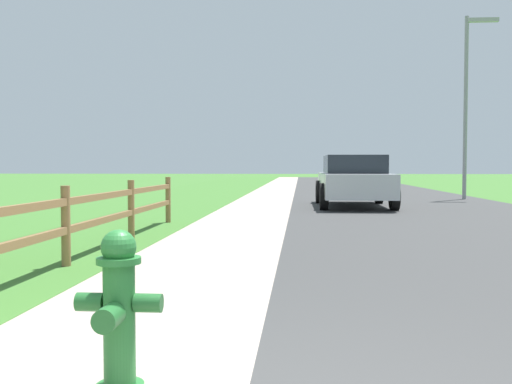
% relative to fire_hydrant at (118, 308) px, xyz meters
% --- Properties ---
extents(ground_plane, '(120.00, 120.00, 0.00)m').
position_rel_fire_hydrant_xyz_m(ground_plane, '(0.70, 24.37, -0.45)').
color(ground_plane, '#3F732E').
extents(road_asphalt, '(7.00, 66.00, 0.01)m').
position_rel_fire_hydrant_xyz_m(road_asphalt, '(4.20, 26.37, -0.45)').
color(road_asphalt, '#3B3B3B').
rests_on(road_asphalt, ground).
extents(curb_concrete, '(6.00, 66.00, 0.01)m').
position_rel_fire_hydrant_xyz_m(curb_concrete, '(-2.30, 26.37, -0.45)').
color(curb_concrete, '#B29D90').
rests_on(curb_concrete, ground).
extents(grass_verge, '(5.00, 66.00, 0.00)m').
position_rel_fire_hydrant_xyz_m(grass_verge, '(-3.80, 26.37, -0.45)').
color(grass_verge, '#3F732E').
rests_on(grass_verge, ground).
extents(fire_hydrant, '(0.47, 0.40, 0.88)m').
position_rel_fire_hydrant_xyz_m(fire_hydrant, '(0.00, 0.00, 0.00)').
color(fire_hydrant, '#287233').
rests_on(fire_hydrant, ground).
extents(rail_fence, '(0.11, 11.05, 0.98)m').
position_rel_fire_hydrant_xyz_m(rail_fence, '(-1.84, 3.78, 0.12)').
color(rail_fence, olive).
rests_on(rail_fence, ground).
extents(parked_suv_silver, '(2.18, 4.79, 1.53)m').
position_rel_fire_hydrant_xyz_m(parked_suv_silver, '(2.56, 14.63, 0.33)').
color(parked_suv_silver, '#B7BABF').
rests_on(parked_suv_silver, ground).
extents(street_lamp, '(1.17, 0.20, 6.58)m').
position_rel_fire_hydrant_xyz_m(street_lamp, '(7.00, 18.72, 3.44)').
color(street_lamp, gray).
rests_on(street_lamp, ground).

